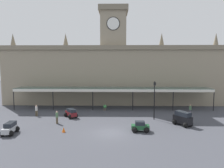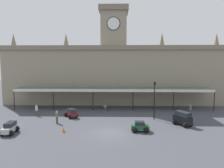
# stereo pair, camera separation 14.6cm
# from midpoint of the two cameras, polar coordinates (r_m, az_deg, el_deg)

# --- Properties ---
(ground_plane) EXTENTS (140.00, 140.00, 0.00)m
(ground_plane) POSITION_cam_midpoint_polar(r_m,az_deg,el_deg) (24.13, -0.48, -13.30)
(ground_plane) COLOR #404149
(station_building) EXTENTS (41.69, 6.91, 18.50)m
(station_building) POSITION_cam_midpoint_polar(r_m,az_deg,el_deg) (41.14, 0.27, 3.29)
(station_building) COLOR gray
(station_building) RESTS_ON ground
(entrance_canopy) EXTENTS (33.60, 3.26, 3.64)m
(entrance_canopy) POSITION_cam_midpoint_polar(r_m,az_deg,el_deg) (35.70, 0.12, -1.28)
(entrance_canopy) COLOR #38564C
(entrance_canopy) RESTS_ON ground
(car_maroon_estate) EXTENTS (2.27, 2.42, 1.27)m
(car_maroon_estate) POSITION_cam_midpoint_polar(r_m,az_deg,el_deg) (31.12, -11.34, -7.95)
(car_maroon_estate) COLOR maroon
(car_maroon_estate) RESTS_ON ground
(car_black_van) EXTENTS (2.37, 2.58, 1.77)m
(car_black_van) POSITION_cam_midpoint_polar(r_m,az_deg,el_deg) (28.10, 18.69, -9.12)
(car_black_van) COLOR black
(car_black_van) RESTS_ON ground
(car_silver_estate) EXTENTS (1.61, 2.29, 1.27)m
(car_silver_estate) POSITION_cam_midpoint_polar(r_m,az_deg,el_deg) (26.31, -26.44, -11.00)
(car_silver_estate) COLOR #B2B5BA
(car_silver_estate) RESTS_ON ground
(car_green_sedan) EXTENTS (2.08, 1.57, 1.19)m
(car_green_sedan) POSITION_cam_midpoint_polar(r_m,az_deg,el_deg) (24.67, 7.58, -11.69)
(car_green_sedan) COLOR #1E512D
(car_green_sedan) RESTS_ON ground
(pedestrian_beside_cars) EXTENTS (0.34, 0.38, 1.67)m
(pedestrian_beside_cars) POSITION_cam_midpoint_polar(r_m,az_deg,el_deg) (33.78, 20.59, -6.52)
(pedestrian_beside_cars) COLOR #3F384C
(pedestrian_beside_cars) RESTS_ON ground
(pedestrian_near_entrance) EXTENTS (0.34, 0.39, 1.67)m
(pedestrian_near_entrance) POSITION_cam_midpoint_polar(r_m,az_deg,el_deg) (28.35, -15.05, -8.67)
(pedestrian_near_entrance) COLOR brown
(pedestrian_near_entrance) RESTS_ON ground
(pedestrian_crossing_forecourt) EXTENTS (0.38, 0.34, 1.67)m
(pedestrian_crossing_forecourt) POSITION_cam_midpoint_polar(r_m,az_deg,el_deg) (33.16, -20.19, -6.73)
(pedestrian_crossing_forecourt) COLOR brown
(pedestrian_crossing_forecourt) RESTS_ON ground
(victorian_lamppost) EXTENTS (0.30, 0.30, 5.39)m
(victorian_lamppost) POSITION_cam_midpoint_polar(r_m,az_deg,el_deg) (29.44, 11.45, -3.27)
(victorian_lamppost) COLOR black
(victorian_lamppost) RESTS_ON ground
(traffic_cone) EXTENTS (0.40, 0.40, 0.57)m
(traffic_cone) POSITION_cam_midpoint_polar(r_m,az_deg,el_deg) (24.91, -13.32, -12.15)
(traffic_cone) COLOR orange
(traffic_cone) RESTS_ON ground
(planter_near_kerb) EXTENTS (0.60, 0.60, 0.96)m
(planter_near_kerb) POSITION_cam_midpoint_polar(r_m,az_deg,el_deg) (34.82, -2.09, -6.50)
(planter_near_kerb) COLOR #47423D
(planter_near_kerb) RESTS_ON ground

